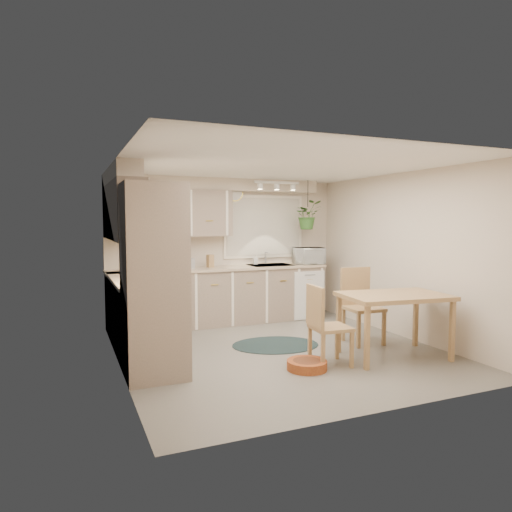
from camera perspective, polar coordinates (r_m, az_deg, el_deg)
name	(u,v)px	position (r m, az deg, el deg)	size (l,w,h in m)	color
floor	(279,350)	(6.12, 2.87, -11.71)	(4.20, 4.20, 0.00)	slate
ceiling	(280,166)	(5.92, 2.96, 11.20)	(4.20, 4.20, 0.00)	white
wall_back	(226,250)	(7.84, -3.77, 0.75)	(4.00, 0.04, 2.40)	beige
wall_front	(384,278)	(4.12, 15.71, -2.72)	(4.00, 0.04, 2.40)	beige
wall_left	(119,265)	(5.35, -16.78, -1.14)	(0.04, 4.20, 2.40)	beige
wall_right	(402,255)	(7.00, 17.82, 0.11)	(0.04, 4.20, 2.40)	beige
base_cab_left	(136,314)	(6.35, -14.76, -7.08)	(0.60, 1.85, 0.90)	gray
base_cab_back	(221,297)	(7.58, -4.43, -5.09)	(3.60, 0.60, 0.90)	gray
counter_left	(136,280)	(6.28, -14.76, -2.87)	(0.64, 1.89, 0.04)	#CBB694
counter_back	(221,268)	(7.51, -4.43, -1.56)	(3.64, 0.64, 0.04)	#CBB694
oven_stack	(154,281)	(5.04, -12.60, -3.10)	(0.65, 0.65, 2.10)	gray
wall_oven_face	(183,280)	(5.11, -9.06, -2.95)	(0.02, 0.56, 0.58)	silver
upper_cab_left	(123,211)	(6.34, -16.29, 5.37)	(0.35, 2.00, 0.75)	gray
upper_cab_back	(170,213)	(7.39, -10.73, 5.31)	(2.00, 0.35, 0.75)	gray
soffit_left	(120,175)	(6.36, -16.61, 9.64)	(0.30, 2.00, 0.20)	beige
soffit_back	(217,184)	(7.64, -4.88, 8.90)	(3.60, 0.30, 0.20)	beige
cooktop	(144,283)	(5.71, -13.85, -3.31)	(0.52, 0.58, 0.02)	silver
range_hood	(141,246)	(5.67, -14.13, 1.25)	(0.40, 0.60, 0.14)	silver
window_blinds	(264,227)	(8.05, 1.01, 3.70)	(1.40, 0.02, 1.00)	white
window_frame	(264,227)	(8.06, 0.98, 3.71)	(1.50, 0.02, 1.10)	white
sink	(270,267)	(7.85, 1.80, -1.44)	(0.70, 0.48, 0.10)	#A9ACB1
dishwasher_front	(309,295)	(7.91, 6.70, -4.89)	(0.58, 0.01, 0.83)	silver
track_light_bar	(277,183)	(7.61, 2.62, 9.16)	(0.80, 0.04, 0.04)	silver
wall_clock	(235,193)	(7.86, -2.69, 7.91)	(0.30, 0.30, 0.03)	#E2CA4F
dining_table	(394,326)	(6.00, 16.82, -8.32)	(1.26, 0.84, 0.80)	tan
chair_left	(331,325)	(5.49, 9.31, -8.53)	(0.45, 0.45, 0.95)	tan
chair_back	(364,306)	(6.52, 13.29, -6.12)	(0.49, 0.49, 1.04)	tan
braided_rug	(275,345)	(6.37, 2.44, -11.03)	(1.19, 0.89, 0.01)	black
pet_bed	(307,365)	(5.39, 6.38, -13.39)	(0.46, 0.46, 0.11)	#9F561F
microwave	(309,254)	(8.05, 6.58, 0.25)	(0.53, 0.29, 0.36)	silver
soap_bottle	(255,263)	(7.89, -0.09, -0.82)	(0.08, 0.17, 0.08)	silver
hanging_plant	(308,218)	(8.02, 6.47, 4.71)	(0.45, 0.50, 0.39)	#336528
coffee_maker	(176,258)	(7.30, -9.92, -0.27)	(0.19, 0.24, 0.34)	black
toaster	(185,263)	(7.36, -8.82, -0.93)	(0.27, 0.15, 0.16)	#A9ACB1
knife_block	(210,261)	(7.50, -5.75, -0.62)	(0.09, 0.09, 0.21)	tan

